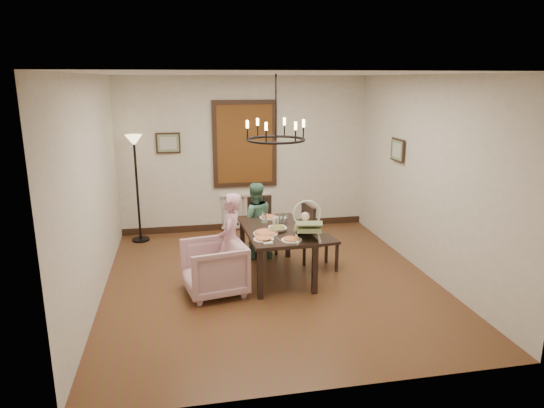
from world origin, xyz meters
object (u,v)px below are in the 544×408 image
object	(u,v)px
dining_table	(276,234)
seated_man	(255,227)
chair_right	(321,236)
chair_far	(263,226)
elderly_woman	(231,249)
floor_lamp	(137,190)
armchair	(214,268)
drinking_glass	(285,219)
baby_bouncer	(308,226)

from	to	relation	value
dining_table	seated_man	bearing A→B (deg)	100.53
chair_right	chair_far	bearing A→B (deg)	33.35
dining_table	elderly_woman	distance (m)	0.71
chair_right	seated_man	xyz separation A→B (m)	(-0.87, 0.65, -0.00)
seated_man	floor_lamp	distance (m)	2.22
armchair	chair_far	bearing A→B (deg)	136.72
armchair	seated_man	distance (m)	1.41
chair_right	seated_man	bearing A→B (deg)	46.11
seated_man	armchair	bearing A→B (deg)	57.17
drinking_glass	chair_right	bearing A→B (deg)	-4.88
armchair	floor_lamp	world-z (taller)	floor_lamp
seated_man	chair_right	bearing A→B (deg)	142.08
drinking_glass	chair_far	bearing A→B (deg)	102.88
armchair	baby_bouncer	world-z (taller)	baby_bouncer
chair_right	baby_bouncer	bearing A→B (deg)	142.00
seated_man	dining_table	bearing A→B (deg)	100.83
armchair	baby_bouncer	xyz separation A→B (m)	(1.23, -0.08, 0.53)
elderly_woman	drinking_glass	xyz separation A→B (m)	(0.83, 0.42, 0.24)
elderly_woman	drinking_glass	size ratio (longest dim) A/B	7.10
floor_lamp	seated_man	bearing A→B (deg)	-33.05
chair_right	floor_lamp	distance (m)	3.30
elderly_woman	baby_bouncer	world-z (taller)	elderly_woman
dining_table	floor_lamp	size ratio (longest dim) A/B	0.85
seated_man	baby_bouncer	bearing A→B (deg)	109.79
chair_right	armchair	world-z (taller)	chair_right
chair_far	seated_man	size ratio (longest dim) A/B	0.91
chair_far	armchair	bearing A→B (deg)	-131.14
chair_right	baby_bouncer	xyz separation A→B (m)	(-0.38, -0.64, 0.38)
drinking_glass	elderly_woman	bearing A→B (deg)	-153.12
armchair	floor_lamp	xyz separation A→B (m)	(-1.10, 2.39, 0.55)
baby_bouncer	dining_table	bearing A→B (deg)	133.91
dining_table	floor_lamp	bearing A→B (deg)	133.61
chair_right	seated_man	distance (m)	1.09
drinking_glass	floor_lamp	size ratio (longest dim) A/B	0.08
chair_far	chair_right	size ratio (longest dim) A/B	0.90
dining_table	seated_man	xyz separation A→B (m)	(-0.17, 0.78, -0.12)
drinking_glass	floor_lamp	xyz separation A→B (m)	(-2.17, 1.79, 0.12)
dining_table	drinking_glass	size ratio (longest dim) A/B	10.12
chair_far	drinking_glass	world-z (taller)	chair_far
dining_table	baby_bouncer	xyz separation A→B (m)	(0.33, -0.50, 0.26)
armchair	dining_table	bearing A→B (deg)	104.39
armchair	elderly_woman	distance (m)	0.35
elderly_woman	drinking_glass	world-z (taller)	elderly_woman
seated_man	baby_bouncer	size ratio (longest dim) A/B	1.88
dining_table	baby_bouncer	distance (m)	0.65
chair_right	elderly_woman	bearing A→B (deg)	97.92
chair_right	armchair	distance (m)	1.71
dining_table	floor_lamp	distance (m)	2.83
armchair	seated_man	xyz separation A→B (m)	(0.73, 1.20, 0.15)
baby_bouncer	chair_far	bearing A→B (deg)	113.54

